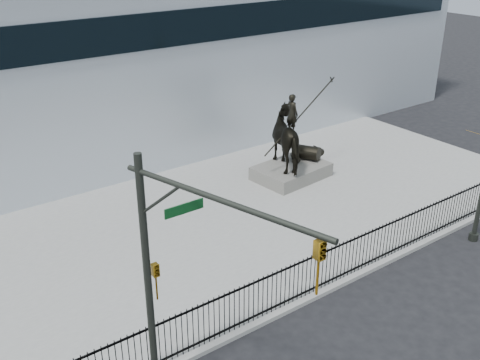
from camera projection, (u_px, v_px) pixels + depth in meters
ground at (352, 308)px, 18.14m from camera, size 120.00×120.00×0.00m
plaza at (228, 222)px, 23.24m from camera, size 30.00×12.00×0.15m
building at (92, 59)px, 30.93m from camera, size 44.00×14.00×9.00m
picket_fence at (327, 267)px, 18.68m from camera, size 22.10×0.10×1.50m
statue_plinth at (291, 171)px, 26.96m from camera, size 3.63×2.66×0.64m
equestrian_statue at (294, 139)px, 26.31m from camera, size 4.37×2.91×3.72m
traffic_signal_left at (175, 287)px, 12.37m from camera, size 1.52×4.84×7.00m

